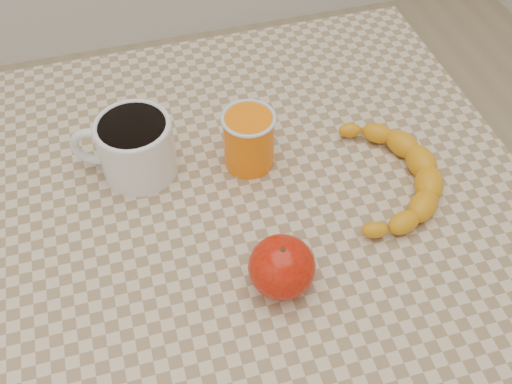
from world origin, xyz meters
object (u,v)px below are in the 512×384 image
object	(u,v)px
table	(256,236)
orange_juice_glass	(249,139)
banana	(390,176)
apple	(282,267)
coffee_mug	(134,145)

from	to	relation	value
table	orange_juice_glass	size ratio (longest dim) A/B	8.75
orange_juice_glass	banana	distance (m)	0.21
table	apple	world-z (taller)	apple
table	apple	distance (m)	0.19
orange_juice_glass	table	bearing A→B (deg)	-98.23
coffee_mug	banana	distance (m)	0.37
banana	orange_juice_glass	bearing A→B (deg)	172.69
coffee_mug	orange_juice_glass	bearing A→B (deg)	-10.56
coffee_mug	orange_juice_glass	xyz separation A→B (m)	(0.16, -0.03, -0.00)
table	coffee_mug	xyz separation A→B (m)	(-0.15, 0.11, 0.14)
table	orange_juice_glass	distance (m)	0.15
coffee_mug	banana	size ratio (longest dim) A/B	0.54
coffee_mug	banana	xyz separation A→B (m)	(0.34, -0.13, -0.03)
apple	table	bearing A→B (deg)	87.25
table	banana	size ratio (longest dim) A/B	2.66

